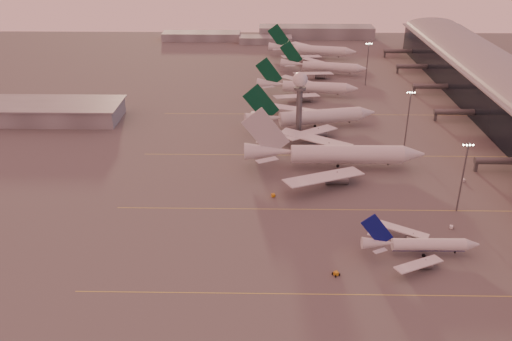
{
  "coord_description": "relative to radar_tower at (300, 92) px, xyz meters",
  "views": [
    {
      "loc": [
        -9.81,
        -104.87,
        91.5
      ],
      "look_at": [
        -12.93,
        67.87,
        8.29
      ],
      "focal_mm": 38.0,
      "sensor_mm": 36.0,
      "label": 1
    }
  ],
  "objects": [
    {
      "name": "ground",
      "position": [
        -5.0,
        -120.0,
        -20.95
      ],
      "size": [
        700.0,
        700.0,
        0.0
      ],
      "primitive_type": "plane",
      "color": "#514E4E",
      "rests_on": "ground"
    },
    {
      "name": "taxiway_markings",
      "position": [
        25.0,
        -64.0,
        -20.94
      ],
      "size": [
        180.0,
        185.25,
        0.02
      ],
      "color": "#D7CA4C",
      "rests_on": "ground"
    },
    {
      "name": "hangar",
      "position": [
        -125.0,
        20.0,
        -16.63
      ],
      "size": [
        82.0,
        27.0,
        8.5
      ],
      "color": "slate",
      "rests_on": "ground"
    },
    {
      "name": "radar_tower",
      "position": [
        0.0,
        0.0,
        0.0
      ],
      "size": [
        6.4,
        6.4,
        31.1
      ],
      "color": "#525459",
      "rests_on": "ground"
    },
    {
      "name": "mast_b",
      "position": [
        50.0,
        -65.0,
        -7.21
      ],
      "size": [
        3.6,
        0.56,
        25.0
      ],
      "color": "#525459",
      "rests_on": "ground"
    },
    {
      "name": "mast_c",
      "position": [
        45.0,
        -10.0,
        -7.21
      ],
      "size": [
        3.6,
        0.56,
        25.0
      ],
      "color": "#525459",
      "rests_on": "ground"
    },
    {
      "name": "mast_d",
      "position": [
        43.0,
        80.0,
        -7.21
      ],
      "size": [
        3.6,
        0.56,
        25.0
      ],
      "color": "#525459",
      "rests_on": "ground"
    },
    {
      "name": "distant_horizon",
      "position": [
        -2.38,
        205.14,
        -17.06
      ],
      "size": [
        165.0,
        37.5,
        9.0
      ],
      "color": "slate",
      "rests_on": "ground"
    },
    {
      "name": "narrowbody_mid",
      "position": [
        30.81,
        -91.07,
        -18.15
      ],
      "size": [
        35.33,
        28.22,
        13.81
      ],
      "color": "silver",
      "rests_on": "ground"
    },
    {
      "name": "widebody_white",
      "position": [
        12.46,
        -32.06,
        -16.61
      ],
      "size": [
        71.07,
        56.97,
        25.01
      ],
      "color": "silver",
      "rests_on": "ground"
    },
    {
      "name": "greentail_a",
      "position": [
        6.66,
        11.12,
        -16.9
      ],
      "size": [
        62.32,
        49.79,
        22.95
      ],
      "color": "silver",
      "rests_on": "ground"
    },
    {
      "name": "greentail_b",
      "position": [
        8.05,
        60.41,
        -17.36
      ],
      "size": [
        55.88,
        44.86,
        20.35
      ],
      "color": "silver",
      "rests_on": "ground"
    },
    {
      "name": "greentail_c",
      "position": [
        21.07,
        103.43,
        -17.46
      ],
      "size": [
        53.67,
        42.91,
        19.73
      ],
      "color": "silver",
      "rests_on": "ground"
    },
    {
      "name": "greentail_d",
      "position": [
        17.03,
        144.4,
        -17.03
      ],
      "size": [
        60.43,
        48.35,
        22.17
      ],
      "color": "silver",
      "rests_on": "ground"
    },
    {
      "name": "gsv_tug_mid",
      "position": [
        5.17,
        -101.73,
        -20.39
      ],
      "size": [
        3.93,
        4.46,
        1.09
      ],
      "color": "#C58717",
      "rests_on": "ground"
    },
    {
      "name": "gsv_truck_b",
      "position": [
        45.1,
        -76.72,
        -19.78
      ],
      "size": [
        6.03,
        3.95,
        2.29
      ],
      "color": "white",
      "rests_on": "ground"
    },
    {
      "name": "gsv_truck_c",
      "position": [
        -11.31,
        -56.14,
        -19.71
      ],
      "size": [
        6.37,
        4.51,
        2.43
      ],
      "color": "#C58717",
      "rests_on": "ground"
    },
    {
      "name": "gsv_catering_b",
      "position": [
        59.52,
        -42.97,
        -18.78
      ],
      "size": [
        5.79,
        4.33,
        4.35
      ],
      "color": "white",
      "rests_on": "ground"
    },
    {
      "name": "gsv_tug_far",
      "position": [
        6.66,
        -27.39,
        -20.42
      ],
      "size": [
        3.66,
        4.2,
        1.03
      ],
      "color": "white",
      "rests_on": "ground"
    },
    {
      "name": "gsv_truck_d",
      "position": [
        -19.34,
        7.85,
        -19.98
      ],
      "size": [
        2.49,
        4.92,
        1.9
      ],
      "color": "#525557",
      "rests_on": "ground"
    },
    {
      "name": "gsv_tug_hangar",
      "position": [
        33.4,
        31.48,
        -20.49
      ],
      "size": [
        3.65,
        3.05,
        0.9
      ],
      "color": "#C58717",
      "rests_on": "ground"
    }
  ]
}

